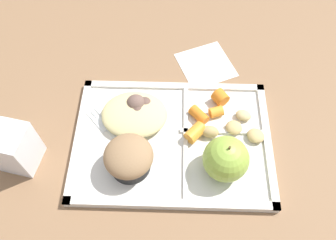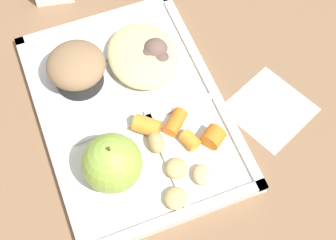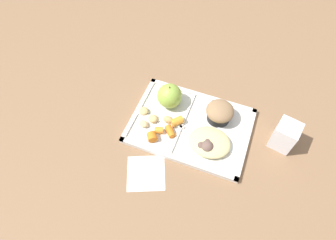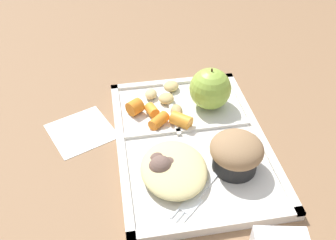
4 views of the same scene
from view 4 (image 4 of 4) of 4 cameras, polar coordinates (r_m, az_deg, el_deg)
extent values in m
plane|color=#846042|center=(0.66, 3.41, -3.69)|extent=(6.00, 6.00, 0.00)
cube|color=silver|center=(0.66, 3.43, -3.36)|extent=(0.36, 0.25, 0.01)
cube|color=silver|center=(0.64, -7.03, -4.07)|extent=(0.36, 0.01, 0.01)
cube|color=silver|center=(0.69, 13.26, -1.59)|extent=(0.36, 0.01, 0.01)
cube|color=silver|center=(0.78, 0.75, 5.72)|extent=(0.01, 0.25, 0.01)
cube|color=silver|center=(0.55, 7.46, -15.13)|extent=(0.01, 0.25, 0.01)
cube|color=silver|center=(0.67, 3.02, -1.46)|extent=(0.01, 0.23, 0.01)
cube|color=silver|center=(0.72, 0.54, 1.85)|extent=(0.15, 0.01, 0.01)
sphere|color=#93B742|center=(0.71, 6.33, 4.66)|extent=(0.08, 0.08, 0.08)
cylinder|color=#4C381E|center=(0.69, 6.57, 7.31)|extent=(0.00, 0.00, 0.01)
cylinder|color=black|center=(0.61, 9.98, -5.97)|extent=(0.07, 0.07, 0.03)
ellipsoid|color=#93704C|center=(0.59, 10.25, -4.32)|extent=(0.08, 0.08, 0.04)
cylinder|color=orange|center=(0.67, 1.99, -0.04)|extent=(0.04, 0.04, 0.02)
cylinder|color=orange|center=(0.68, -1.38, -0.12)|extent=(0.04, 0.04, 0.02)
cylinder|color=orange|center=(0.70, -4.97, 1.94)|extent=(0.04, 0.04, 0.03)
cylinder|color=orange|center=(0.70, -2.43, 1.51)|extent=(0.03, 0.03, 0.02)
ellipsoid|color=tan|center=(0.76, 0.47, 5.09)|extent=(0.04, 0.04, 0.02)
ellipsoid|color=tan|center=(0.69, 1.31, 1.28)|extent=(0.03, 0.02, 0.02)
ellipsoid|color=tan|center=(0.74, -2.57, 3.91)|extent=(0.03, 0.03, 0.02)
ellipsoid|color=tan|center=(0.73, -0.25, 3.25)|extent=(0.04, 0.04, 0.02)
ellipsoid|color=#D6C684|center=(0.59, 0.87, -7.32)|extent=(0.12, 0.10, 0.03)
sphere|color=brown|center=(0.59, 0.15, -6.95)|extent=(0.03, 0.03, 0.03)
sphere|color=brown|center=(0.59, -1.08, -7.11)|extent=(0.04, 0.04, 0.04)
sphere|color=brown|center=(0.60, -1.55, -6.25)|extent=(0.03, 0.03, 0.03)
cube|color=white|center=(0.60, 6.94, -8.36)|extent=(0.07, 0.08, 0.00)
cube|color=white|center=(0.56, 3.38, -12.49)|extent=(0.04, 0.04, 0.00)
cylinder|color=white|center=(0.55, 1.02, -13.84)|extent=(0.02, 0.02, 0.00)
cylinder|color=white|center=(0.55, 1.79, -14.28)|extent=(0.02, 0.02, 0.00)
cylinder|color=white|center=(0.55, 2.58, -14.73)|extent=(0.02, 0.02, 0.00)
cube|color=white|center=(0.70, -12.85, -1.62)|extent=(0.14, 0.14, 0.00)
camera|label=1|loc=(0.63, 45.37, 42.08)|focal=37.04mm
camera|label=2|loc=(0.87, 6.80, 52.54)|focal=55.31mm
camera|label=3|loc=(0.56, -83.93, 46.42)|focal=30.42mm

